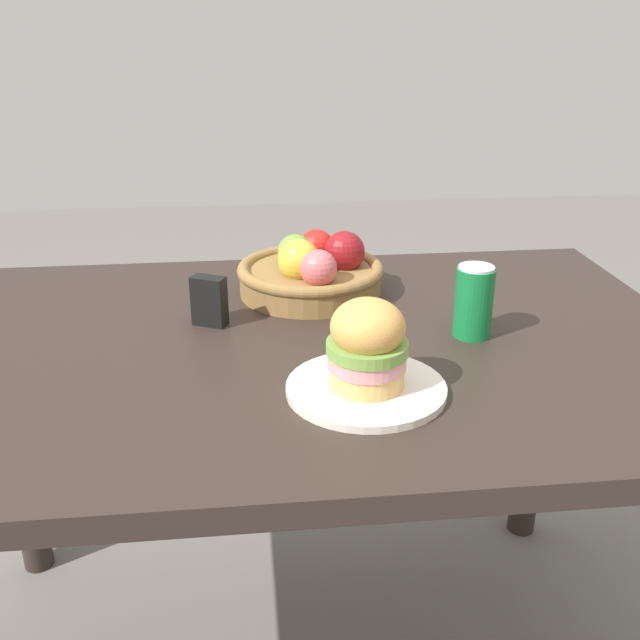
{
  "coord_description": "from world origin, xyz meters",
  "views": [
    {
      "loc": [
        -0.08,
        -1.14,
        1.27
      ],
      "look_at": [
        0.04,
        -0.06,
        0.81
      ],
      "focal_mm": 41.09,
      "sensor_mm": 36.0,
      "label": 1
    }
  ],
  "objects_px": {
    "soda_can": "(474,302)",
    "fruit_basket": "(312,271)",
    "sandwich": "(367,345)",
    "plate": "(366,388)",
    "napkin_holder": "(209,301)"
  },
  "relations": [
    {
      "from": "soda_can",
      "to": "fruit_basket",
      "type": "xyz_separation_m",
      "value": [
        -0.25,
        0.24,
        -0.02
      ]
    },
    {
      "from": "sandwich",
      "to": "fruit_basket",
      "type": "bearing_deg",
      "value": 95.1
    },
    {
      "from": "plate",
      "to": "sandwich",
      "type": "xyz_separation_m",
      "value": [
        0.0,
        0.0,
        0.07
      ]
    },
    {
      "from": "plate",
      "to": "soda_can",
      "type": "bearing_deg",
      "value": 40.42
    },
    {
      "from": "soda_can",
      "to": "napkin_holder",
      "type": "height_order",
      "value": "soda_can"
    },
    {
      "from": "sandwich",
      "to": "napkin_holder",
      "type": "bearing_deg",
      "value": 129.82
    },
    {
      "from": "napkin_holder",
      "to": "plate",
      "type": "bearing_deg",
      "value": -24.24
    },
    {
      "from": "plate",
      "to": "fruit_basket",
      "type": "distance_m",
      "value": 0.42
    },
    {
      "from": "sandwich",
      "to": "fruit_basket",
      "type": "relative_size",
      "value": 0.46
    },
    {
      "from": "plate",
      "to": "soda_can",
      "type": "distance_m",
      "value": 0.29
    },
    {
      "from": "sandwich",
      "to": "soda_can",
      "type": "distance_m",
      "value": 0.28
    },
    {
      "from": "sandwich",
      "to": "plate",
      "type": "bearing_deg",
      "value": 0.0
    },
    {
      "from": "plate",
      "to": "fruit_basket",
      "type": "bearing_deg",
      "value": 95.1
    },
    {
      "from": "soda_can",
      "to": "napkin_holder",
      "type": "bearing_deg",
      "value": 167.77
    },
    {
      "from": "sandwich",
      "to": "napkin_holder",
      "type": "xyz_separation_m",
      "value": [
        -0.24,
        0.28,
        -0.03
      ]
    }
  ]
}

